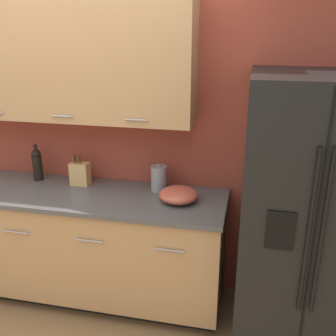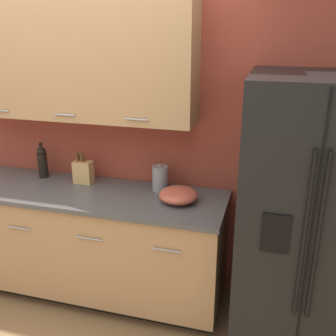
% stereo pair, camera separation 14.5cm
% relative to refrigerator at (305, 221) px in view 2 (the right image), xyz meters
% --- Properties ---
extents(wall_back, '(10.00, 0.39, 2.60)m').
position_rel_refrigerator_xyz_m(wall_back, '(-1.75, 0.37, 0.55)').
color(wall_back, '#993D2D').
rests_on(wall_back, ground_plane).
extents(counter_unit, '(2.40, 0.64, 0.92)m').
position_rel_refrigerator_xyz_m(counter_unit, '(-1.72, 0.09, -0.46)').
color(counter_unit, black).
rests_on(counter_unit, ground_plane).
extents(refrigerator, '(0.83, 0.82, 1.85)m').
position_rel_refrigerator_xyz_m(refrigerator, '(0.00, 0.00, 0.00)').
color(refrigerator, black).
rests_on(refrigerator, ground_plane).
extents(knife_block, '(0.15, 0.09, 0.26)m').
position_rel_refrigerator_xyz_m(knife_block, '(-1.69, 0.23, 0.09)').
color(knife_block, tan).
rests_on(knife_block, counter_unit).
extents(wine_bottle, '(0.08, 0.08, 0.30)m').
position_rel_refrigerator_xyz_m(wine_bottle, '(-2.07, 0.26, 0.13)').
color(wine_bottle, black).
rests_on(wine_bottle, counter_unit).
extents(steel_canister, '(0.12, 0.12, 0.21)m').
position_rel_refrigerator_xyz_m(steel_canister, '(-1.05, 0.25, 0.09)').
color(steel_canister, gray).
rests_on(steel_canister, counter_unit).
extents(mixing_bowl, '(0.28, 0.28, 0.10)m').
position_rel_refrigerator_xyz_m(mixing_bowl, '(-0.87, 0.08, 0.04)').
color(mixing_bowl, '#B24C38').
rests_on(mixing_bowl, counter_unit).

